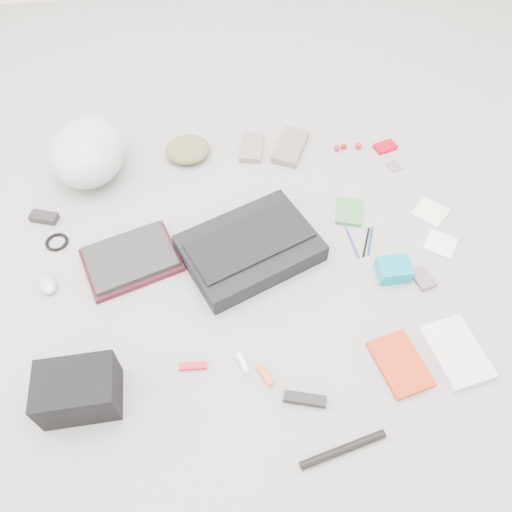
{
  "coord_description": "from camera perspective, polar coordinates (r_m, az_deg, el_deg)",
  "views": [
    {
      "loc": [
        -0.12,
        -1.02,
        1.44
      ],
      "look_at": [
        0.0,
        0.0,
        0.05
      ],
      "focal_mm": 35.0,
      "sensor_mm": 36.0,
      "label": 1
    }
  ],
  "objects": [
    {
      "name": "ground_plane",
      "position": [
        1.77,
        0.0,
        -0.96
      ],
      "size": [
        4.0,
        4.0,
        0.0
      ],
      "primitive_type": "plane",
      "color": "gray"
    },
    {
      "name": "messenger_bag",
      "position": [
        1.77,
        -0.69,
        0.9
      ],
      "size": [
        0.54,
        0.48,
        0.08
      ],
      "primitive_type": "cube",
      "rotation": [
        0.0,
        0.0,
        0.41
      ],
      "color": "black",
      "rests_on": "ground_plane"
    },
    {
      "name": "bag_flap",
      "position": [
        1.73,
        -0.71,
        1.78
      ],
      "size": [
        0.47,
        0.35,
        0.01
      ],
      "primitive_type": "cube",
      "rotation": [
        0.0,
        0.0,
        0.41
      ],
      "color": "black",
      "rests_on": "messenger_bag"
    },
    {
      "name": "laptop_sleeve",
      "position": [
        1.82,
        -14.05,
        -0.47
      ],
      "size": [
        0.38,
        0.33,
        0.02
      ],
      "primitive_type": "cube",
      "rotation": [
        0.0,
        0.0,
        0.33
      ],
      "color": "#41141E",
      "rests_on": "ground_plane"
    },
    {
      "name": "laptop",
      "position": [
        1.81,
        -14.18,
        -0.08
      ],
      "size": [
        0.35,
        0.3,
        0.02
      ],
      "primitive_type": "cube",
      "rotation": [
        0.0,
        0.0,
        0.33
      ],
      "color": "black",
      "rests_on": "laptop_sleeve"
    },
    {
      "name": "bike_helmet",
      "position": [
        2.11,
        -18.64,
        11.22
      ],
      "size": [
        0.32,
        0.38,
        0.22
      ],
      "primitive_type": "ellipsoid",
      "rotation": [
        0.0,
        0.0,
        -0.08
      ],
      "color": "#B5C6C1",
      "rests_on": "ground_plane"
    },
    {
      "name": "beanie",
      "position": [
        2.15,
        -7.8,
        11.96
      ],
      "size": [
        0.2,
        0.19,
        0.06
      ],
      "primitive_type": "ellipsoid",
      "rotation": [
        0.0,
        0.0,
        0.11
      ],
      "color": "brown",
      "rests_on": "ground_plane"
    },
    {
      "name": "mitten_left",
      "position": [
        2.17,
        -0.48,
        12.35
      ],
      "size": [
        0.12,
        0.19,
        0.03
      ],
      "primitive_type": "cube",
      "rotation": [
        0.0,
        0.0,
        -0.21
      ],
      "color": "gray",
      "rests_on": "ground_plane"
    },
    {
      "name": "mitten_right",
      "position": [
        2.17,
        3.96,
        12.34
      ],
      "size": [
        0.19,
        0.24,
        0.03
      ],
      "primitive_type": "cube",
      "rotation": [
        0.0,
        0.0,
        -0.45
      ],
      "color": "#75695B",
      "rests_on": "ground_plane"
    },
    {
      "name": "power_brick",
      "position": [
        2.05,
        -23.06,
        4.1
      ],
      "size": [
        0.11,
        0.08,
        0.03
      ],
      "primitive_type": "cube",
      "rotation": [
        0.0,
        0.0,
        -0.32
      ],
      "color": "black",
      "rests_on": "ground_plane"
    },
    {
      "name": "cable_coil",
      "position": [
        1.97,
        -21.81,
        1.5
      ],
      "size": [
        0.09,
        0.09,
        0.01
      ],
      "primitive_type": "torus",
      "rotation": [
        0.0,
        0.0,
        -0.02
      ],
      "color": "black",
      "rests_on": "ground_plane"
    },
    {
      "name": "mouse",
      "position": [
        1.85,
        -22.72,
        -2.97
      ],
      "size": [
        0.09,
        0.1,
        0.03
      ],
      "primitive_type": "ellipsoid",
      "rotation": [
        0.0,
        0.0,
        0.41
      ],
      "color": "#A8A8A8",
      "rests_on": "ground_plane"
    },
    {
      "name": "camera_bag",
      "position": [
        1.56,
        -19.65,
        -14.27
      ],
      "size": [
        0.23,
        0.16,
        0.14
      ],
      "primitive_type": "cube",
      "rotation": [
        0.0,
        0.0,
        0.03
      ],
      "color": "black",
      "rests_on": "ground_plane"
    },
    {
      "name": "multitool",
      "position": [
        1.58,
        -7.21,
        -12.36
      ],
      "size": [
        0.09,
        0.03,
        0.01
      ],
      "primitive_type": "cube",
      "rotation": [
        0.0,
        0.0,
        -0.05
      ],
      "color": "#AB1423",
      "rests_on": "ground_plane"
    },
    {
      "name": "toiletry_tube_white",
      "position": [
        1.57,
        -1.52,
        -12.12
      ],
      "size": [
        0.04,
        0.07,
        0.02
      ],
      "primitive_type": "cylinder",
      "rotation": [
        1.57,
        0.0,
        0.33
      ],
      "color": "white",
      "rests_on": "ground_plane"
    },
    {
      "name": "toiletry_tube_orange",
      "position": [
        1.56,
        1.07,
        -13.48
      ],
      "size": [
        0.05,
        0.07,
        0.02
      ],
      "primitive_type": "cylinder",
      "rotation": [
        1.57,
        0.0,
        0.41
      ],
      "color": "orange",
      "rests_on": "ground_plane"
    },
    {
      "name": "u_lock",
      "position": [
        1.53,
        5.59,
        -15.98
      ],
      "size": [
        0.13,
        0.06,
        0.03
      ],
      "primitive_type": "cube",
      "rotation": [
        0.0,
        0.0,
        -0.28
      ],
      "color": "black",
      "rests_on": "ground_plane"
    },
    {
      "name": "bike_pump",
      "position": [
        1.5,
        9.92,
        -20.95
      ],
      "size": [
        0.26,
        0.08,
        0.02
      ],
      "primitive_type": "cylinder",
      "rotation": [
        0.0,
        1.57,
        0.23
      ],
      "color": "black",
      "rests_on": "ground_plane"
    },
    {
      "name": "book_red",
      "position": [
        1.63,
        16.14,
        -11.74
      ],
      "size": [
        0.17,
        0.22,
        0.02
      ],
      "primitive_type": "cube",
      "rotation": [
        0.0,
        0.0,
        0.24
      ],
      "color": "red",
      "rests_on": "ground_plane"
    },
    {
      "name": "book_white",
      "position": [
        1.71,
        21.94,
        -10.13
      ],
      "size": [
        0.19,
        0.25,
        0.02
      ],
      "primitive_type": "cube",
      "rotation": [
        0.0,
        0.0,
        0.18
      ],
      "color": "silver",
      "rests_on": "ground_plane"
    },
    {
      "name": "notepad",
      "position": [
        1.95,
        10.6,
        4.98
      ],
      "size": [
        0.13,
        0.15,
        0.01
      ],
      "primitive_type": "cube",
      "rotation": [
        0.0,
        0.0,
        -0.29
      ],
      "color": "#2F753A",
      "rests_on": "ground_plane"
    },
    {
      "name": "pen_blue",
      "position": [
        1.86,
        10.93,
        1.58
      ],
      "size": [
        0.02,
        0.15,
        0.01
      ],
      "primitive_type": "cylinder",
      "rotation": [
        1.57,
        0.0,
        0.09
      ],
      "color": "#2B2FA0",
      "rests_on": "ground_plane"
    },
    {
      "name": "pen_black",
      "position": [
        1.87,
        12.48,
        1.56
      ],
      "size": [
        0.06,
        0.13,
        0.01
      ],
      "primitive_type": "cylinder",
      "rotation": [
        1.57,
        0.0,
        -0.4
      ],
      "color": "black",
      "rests_on": "ground_plane"
    },
    {
      "name": "pen_navy",
      "position": [
        1.88,
        12.94,
        1.73
      ],
      "size": [
        0.05,
        0.13,
        0.01
      ],
      "primitive_type": "cylinder",
      "rotation": [
        1.57,
        0.0,
        -0.36
      ],
      "color": "navy",
      "rests_on": "ground_plane"
    },
    {
      "name": "accordion_wallet",
      "position": [
        1.79,
        15.45,
        -1.51
      ],
      "size": [
        0.11,
        0.09,
        0.06
      ],
      "primitive_type": "cube",
      "rotation": [
        0.0,
        0.0,
        0.01
      ],
      "color": "#038BB3",
      "rests_on": "ground_plane"
    },
    {
      "name": "card_deck",
      "position": [
        1.82,
        18.52,
        -2.46
      ],
      "size": [
        0.08,
        0.1,
        0.02
      ],
      "primitive_type": "cube",
      "rotation": [
        0.0,
        0.0,
        0.29
      ],
      "color": "slate",
      "rests_on": "ground_plane"
    },
    {
      "name": "napkin_top",
      "position": [
        2.04,
        19.33,
        4.78
      ],
      "size": [
        0.16,
        0.16,
        0.01
      ],
      "primitive_type": "cube",
      "rotation": [
        0.0,
        0.0,
        0.79
      ],
      "color": "beige",
      "rests_on": "ground_plane"
    },
    {
      "name": "napkin_bottom",
      "position": [
        1.94,
        20.34,
        1.31
      ],
      "size": [
        0.14,
        0.14,
        0.01
      ],
      "primitive_type": "cube",
      "rotation": [
        0.0,
        0.0,
        0.96
      ],
      "color": "silver",
      "rests_on": "ground_plane"
    },
    {
      "name": "lollipop_a",
      "position": [
        2.19,
        9.25,
        12.11
      ],
      "size": [
        0.03,
        0.03,
        0.03
      ],
      "primitive_type": "sphere",
      "rotation": [
        0.0,
        0.0,
        0.2
      ],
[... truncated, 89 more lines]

